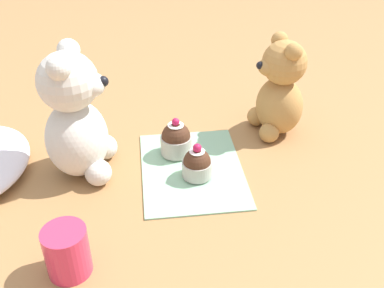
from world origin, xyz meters
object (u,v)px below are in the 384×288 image
teddy_bear_cream (76,119)px  cupcake_near_cream_bear (176,140)px  cupcake_near_tan_bear (197,164)px  teddy_bear_tan (280,91)px  juice_glass (67,251)px

teddy_bear_cream → cupcake_near_cream_bear: 0.19m
cupcake_near_cream_bear → cupcake_near_tan_bear: (-0.07, -0.03, -0.00)m
teddy_bear_tan → cupcake_near_tan_bear: size_ratio=3.05×
cupcake_near_cream_bear → juice_glass: 0.31m
teddy_bear_tan → juice_glass: 0.50m
teddy_bear_tan → juice_glass: teddy_bear_tan is taller
teddy_bear_tan → teddy_bear_cream: bearing=-84.9°
cupcake_near_tan_bear → juice_glass: (-0.18, 0.20, 0.01)m
cupcake_near_tan_bear → teddy_bear_cream: bearing=76.4°
cupcake_near_cream_bear → juice_glass: size_ratio=1.02×
teddy_bear_cream → juice_glass: bearing=-174.1°
teddy_bear_cream → juice_glass: teddy_bear_cream is taller
teddy_bear_tan → cupcake_near_cream_bear: size_ratio=2.69×
cupcake_near_tan_bear → juice_glass: bearing=132.4°
teddy_bear_tan → cupcake_near_tan_bear: 0.23m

